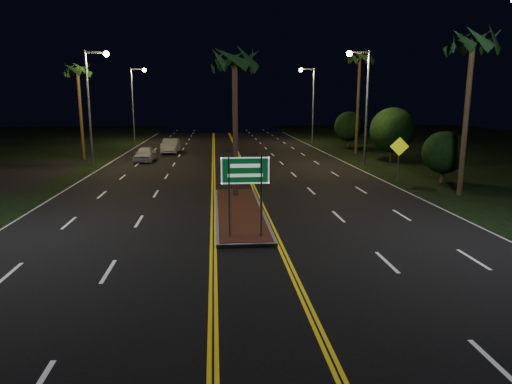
{
  "coord_description": "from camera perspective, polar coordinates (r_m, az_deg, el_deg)",
  "views": [
    {
      "loc": [
        -1.11,
        -13.85,
        5.28
      ],
      "look_at": [
        0.39,
        2.69,
        1.9
      ],
      "focal_mm": 32.0,
      "sensor_mm": 36.0,
      "label": 1
    }
  ],
  "objects": [
    {
      "name": "car_far",
      "position": [
        46.75,
        -10.62,
        5.84
      ],
      "size": [
        2.29,
        5.01,
        1.64
      ],
      "primitive_type": "imported",
      "rotation": [
        0.0,
        0.0,
        -0.04
      ],
      "color": "#B6BAC1",
      "rests_on": "ground"
    },
    {
      "name": "palm_right_far",
      "position": [
        46.16,
        12.86,
        16.03
      ],
      "size": [
        2.4,
        2.4,
        10.3
      ],
      "color": "#382819",
      "rests_on": "ground"
    },
    {
      "name": "palm_right_near",
      "position": [
        27.62,
        25.49,
        16.53
      ],
      "size": [
        2.4,
        2.4,
        9.3
      ],
      "color": "#382819",
      "rests_on": "ground"
    },
    {
      "name": "highway_sign",
      "position": [
        16.93,
        -1.36,
        1.71
      ],
      "size": [
        1.8,
        0.08,
        3.2
      ],
      "color": "gray",
      "rests_on": "ground"
    },
    {
      "name": "car_near",
      "position": [
        40.67,
        -13.69,
        4.79
      ],
      "size": [
        2.17,
        4.6,
        1.5
      ],
      "primitive_type": "imported",
      "rotation": [
        0.0,
        0.0,
        -0.05
      ],
      "color": "silver",
      "rests_on": "ground"
    },
    {
      "name": "shrub_near",
      "position": [
        31.62,
        22.43,
        4.59
      ],
      "size": [
        2.7,
        2.7,
        3.3
      ],
      "color": "#382819",
      "rests_on": "ground"
    },
    {
      "name": "median_island",
      "position": [
        21.51,
        -2.09,
        -2.48
      ],
      "size": [
        2.25,
        10.25,
        0.17
      ],
      "color": "gray",
      "rests_on": "ground"
    },
    {
      "name": "streetlight_left_far",
      "position": [
        58.62,
        -14.84,
        11.5
      ],
      "size": [
        1.91,
        0.44,
        9.0
      ],
      "color": "gray",
      "rests_on": "ground"
    },
    {
      "name": "warning_sign",
      "position": [
        31.05,
        17.45,
        4.77
      ],
      "size": [
        1.21,
        0.22,
        2.9
      ],
      "rotation": [
        0.0,
        0.0,
        -0.15
      ],
      "color": "gray",
      "rests_on": "ground"
    },
    {
      "name": "palm_left_far",
      "position": [
        43.52,
        -21.44,
        13.99
      ],
      "size": [
        2.4,
        2.4,
        8.8
      ],
      "color": "#382819",
      "rests_on": "ground"
    },
    {
      "name": "shrub_far",
      "position": [
        52.11,
        11.55,
        8.04
      ],
      "size": [
        3.24,
        3.24,
        3.96
      ],
      "color": "#382819",
      "rests_on": "ground"
    },
    {
      "name": "streetlight_right_mid",
      "position": [
        37.72,
        13.19,
        11.78
      ],
      "size": [
        1.91,
        0.44,
        9.0
      ],
      "color": "gray",
      "rests_on": "ground"
    },
    {
      "name": "ground",
      "position": [
        14.86,
        -0.58,
        -9.31
      ],
      "size": [
        120.0,
        120.0,
        0.0
      ],
      "primitive_type": "plane",
      "color": "black",
      "rests_on": "ground"
    },
    {
      "name": "streetlight_right_far",
      "position": [
        57.07,
        6.8,
        11.81
      ],
      "size": [
        1.91,
        0.44,
        9.0
      ],
      "color": "gray",
      "rests_on": "ground"
    },
    {
      "name": "streetlight_left_mid",
      "position": [
        39.02,
        -19.7,
        11.4
      ],
      "size": [
        1.91,
        0.44,
        9.0
      ],
      "color": "gray",
      "rests_on": "ground"
    },
    {
      "name": "shrub_mid",
      "position": [
        40.83,
        16.67,
        7.44
      ],
      "size": [
        3.78,
        3.78,
        4.62
      ],
      "color": "#382819",
      "rests_on": "ground"
    },
    {
      "name": "palm_median",
      "position": [
        24.45,
        -2.69,
        16.17
      ],
      "size": [
        2.4,
        2.4,
        8.3
      ],
      "color": "#382819",
      "rests_on": "ground"
    }
  ]
}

